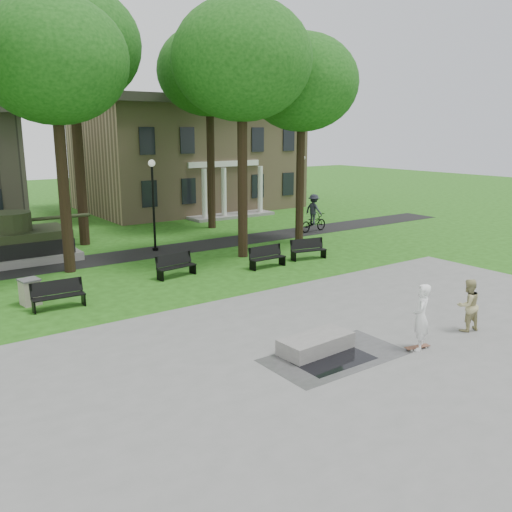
{
  "coord_description": "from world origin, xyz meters",
  "views": [
    {
      "loc": [
        -11.36,
        -13.44,
        6.16
      ],
      "look_at": [
        0.56,
        3.26,
        1.4
      ],
      "focal_mm": 38.0,
      "sensor_mm": 36.0,
      "label": 1
    }
  ],
  "objects_px": {
    "concrete_block": "(316,344)",
    "friend_watching": "(468,305)",
    "cyclist": "(314,216)",
    "trash_bin": "(30,292)",
    "skateboarder": "(421,317)",
    "park_bench_0": "(58,294)"
  },
  "relations": [
    {
      "from": "concrete_block",
      "to": "friend_watching",
      "type": "relative_size",
      "value": 1.32
    },
    {
      "from": "cyclist",
      "to": "trash_bin",
      "type": "xyz_separation_m",
      "value": [
        -18.05,
        -5.04,
        -0.47
      ]
    },
    {
      "from": "concrete_block",
      "to": "skateboarder",
      "type": "bearing_deg",
      "value": -32.69
    },
    {
      "from": "skateboarder",
      "to": "park_bench_0",
      "type": "height_order",
      "value": "skateboarder"
    },
    {
      "from": "cyclist",
      "to": "trash_bin",
      "type": "relative_size",
      "value": 2.44
    },
    {
      "from": "friend_watching",
      "to": "skateboarder",
      "type": "bearing_deg",
      "value": 14.36
    },
    {
      "from": "cyclist",
      "to": "trash_bin",
      "type": "height_order",
      "value": "cyclist"
    },
    {
      "from": "friend_watching",
      "to": "concrete_block",
      "type": "bearing_deg",
      "value": -5.02
    },
    {
      "from": "cyclist",
      "to": "trash_bin",
      "type": "bearing_deg",
      "value": 98.47
    },
    {
      "from": "concrete_block",
      "to": "trash_bin",
      "type": "height_order",
      "value": "trash_bin"
    },
    {
      "from": "park_bench_0",
      "to": "trash_bin",
      "type": "distance_m",
      "value": 1.23
    },
    {
      "from": "concrete_block",
      "to": "park_bench_0",
      "type": "xyz_separation_m",
      "value": [
        -4.85,
        8.24,
        0.28
      ]
    },
    {
      "from": "friend_watching",
      "to": "cyclist",
      "type": "bearing_deg",
      "value": -103.58
    },
    {
      "from": "cyclist",
      "to": "trash_bin",
      "type": "distance_m",
      "value": 18.74
    },
    {
      "from": "park_bench_0",
      "to": "skateboarder",
      "type": "bearing_deg",
      "value": -50.11
    },
    {
      "from": "friend_watching",
      "to": "cyclist",
      "type": "xyz_separation_m",
      "value": [
        7.56,
        15.8,
        0.1
      ]
    },
    {
      "from": "park_bench_0",
      "to": "cyclist",
      "type": "bearing_deg",
      "value": 22.34
    },
    {
      "from": "trash_bin",
      "to": "friend_watching",
      "type": "bearing_deg",
      "value": -45.74
    },
    {
      "from": "park_bench_0",
      "to": "trash_bin",
      "type": "xyz_separation_m",
      "value": [
        -0.7,
        1.01,
        -0.04
      ]
    },
    {
      "from": "concrete_block",
      "to": "trash_bin",
      "type": "distance_m",
      "value": 10.79
    },
    {
      "from": "concrete_block",
      "to": "park_bench_0",
      "type": "distance_m",
      "value": 9.56
    },
    {
      "from": "concrete_block",
      "to": "cyclist",
      "type": "height_order",
      "value": "cyclist"
    }
  ]
}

